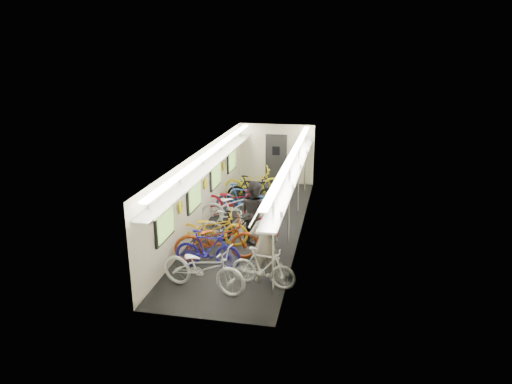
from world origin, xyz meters
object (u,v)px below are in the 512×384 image
at_px(bicycle_1, 208,249).
at_px(passenger_mid, 254,212).
at_px(bicycle_0, 203,268).
at_px(backpack, 272,228).
at_px(passenger_near, 264,243).

relative_size(bicycle_1, passenger_mid, 0.93).
distance_m(bicycle_1, passenger_mid, 2.02).
bearing_deg(bicycle_0, bicycle_1, 24.31).
height_order(bicycle_0, backpack, backpack).
relative_size(bicycle_0, backpack, 5.52).
height_order(passenger_near, backpack, passenger_near).
bearing_deg(bicycle_0, backpack, -45.83).
relative_size(bicycle_1, passenger_near, 0.88).
bearing_deg(backpack, passenger_near, -140.93).
height_order(bicycle_1, passenger_near, passenger_near).
bearing_deg(passenger_mid, bicycle_1, 100.22).
height_order(bicycle_0, passenger_mid, passenger_mid).
xyz_separation_m(passenger_mid, backpack, (0.83, -2.00, 0.38)).
xyz_separation_m(passenger_near, backpack, (0.15, 0.18, 0.33)).
xyz_separation_m(bicycle_1, passenger_mid, (0.82, 1.81, 0.39)).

